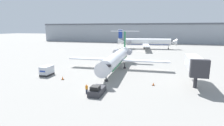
{
  "coord_description": "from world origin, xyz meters",
  "views": [
    {
      "loc": [
        11.0,
        -28.5,
        11.8
      ],
      "look_at": [
        0.0,
        12.13,
        3.33
      ],
      "focal_mm": 28.0,
      "sensor_mm": 36.0,
      "label": 1
    }
  ],
  "objects_px": {
    "traffic_cone_left": "(63,78)",
    "worker_near_tug": "(87,89)",
    "traffic_cone_right": "(153,84)",
    "luggage_cart": "(47,71)",
    "airplane_parked_far_left": "(146,42)",
    "jet_bridge": "(195,64)",
    "airplane_main": "(117,57)",
    "pushback_tug": "(97,90)"
  },
  "relations": [
    {
      "from": "traffic_cone_right",
      "to": "luggage_cart",
      "type": "bearing_deg",
      "value": 177.49
    },
    {
      "from": "luggage_cart",
      "to": "airplane_parked_far_left",
      "type": "bearing_deg",
      "value": 73.01
    },
    {
      "from": "worker_near_tug",
      "to": "jet_bridge",
      "type": "bearing_deg",
      "value": 28.68
    },
    {
      "from": "airplane_parked_far_left",
      "to": "jet_bridge",
      "type": "distance_m",
      "value": 64.99
    },
    {
      "from": "traffic_cone_left",
      "to": "traffic_cone_right",
      "type": "relative_size",
      "value": 1.34
    },
    {
      "from": "traffic_cone_left",
      "to": "jet_bridge",
      "type": "xyz_separation_m",
      "value": [
        28.6,
        4.03,
        4.05
      ]
    },
    {
      "from": "airplane_main",
      "to": "worker_near_tug",
      "type": "relative_size",
      "value": 17.32
    },
    {
      "from": "luggage_cart",
      "to": "jet_bridge",
      "type": "relative_size",
      "value": 0.32
    },
    {
      "from": "luggage_cart",
      "to": "worker_near_tug",
      "type": "relative_size",
      "value": 1.9
    },
    {
      "from": "airplane_main",
      "to": "airplane_parked_far_left",
      "type": "height_order",
      "value": "airplane_parked_far_left"
    },
    {
      "from": "worker_near_tug",
      "to": "jet_bridge",
      "type": "xyz_separation_m",
      "value": [
        19.67,
        10.76,
        3.48
      ]
    },
    {
      "from": "pushback_tug",
      "to": "traffic_cone_left",
      "type": "relative_size",
      "value": 5.59
    },
    {
      "from": "airplane_parked_far_left",
      "to": "jet_bridge",
      "type": "relative_size",
      "value": 3.37
    },
    {
      "from": "pushback_tug",
      "to": "luggage_cart",
      "type": "xyz_separation_m",
      "value": [
        -16.65,
        8.68,
        0.53
      ]
    },
    {
      "from": "luggage_cart",
      "to": "airplane_parked_far_left",
      "type": "height_order",
      "value": "airplane_parked_far_left"
    },
    {
      "from": "airplane_parked_far_left",
      "to": "traffic_cone_left",
      "type": "bearing_deg",
      "value": -101.71
    },
    {
      "from": "airplane_main",
      "to": "worker_near_tug",
      "type": "bearing_deg",
      "value": -91.91
    },
    {
      "from": "pushback_tug",
      "to": "luggage_cart",
      "type": "distance_m",
      "value": 18.78
    },
    {
      "from": "worker_near_tug",
      "to": "traffic_cone_left",
      "type": "xyz_separation_m",
      "value": [
        -8.93,
        6.74,
        -0.58
      ]
    },
    {
      "from": "pushback_tug",
      "to": "luggage_cart",
      "type": "relative_size",
      "value": 1.31
    },
    {
      "from": "traffic_cone_left",
      "to": "luggage_cart",
      "type": "bearing_deg",
      "value": 157.59
    },
    {
      "from": "pushback_tug",
      "to": "airplane_parked_far_left",
      "type": "height_order",
      "value": "airplane_parked_far_left"
    },
    {
      "from": "airplane_main",
      "to": "worker_near_tug",
      "type": "distance_m",
      "value": 20.95
    },
    {
      "from": "airplane_main",
      "to": "traffic_cone_right",
      "type": "bearing_deg",
      "value": -49.63
    },
    {
      "from": "luggage_cart",
      "to": "worker_near_tug",
      "type": "height_order",
      "value": "luggage_cart"
    },
    {
      "from": "luggage_cart",
      "to": "jet_bridge",
      "type": "xyz_separation_m",
      "value": [
        34.47,
        1.6,
        3.25
      ]
    },
    {
      "from": "jet_bridge",
      "to": "airplane_main",
      "type": "bearing_deg",
      "value": 152.12
    },
    {
      "from": "airplane_parked_far_left",
      "to": "jet_bridge",
      "type": "height_order",
      "value": "airplane_parked_far_left"
    },
    {
      "from": "jet_bridge",
      "to": "worker_near_tug",
      "type": "bearing_deg",
      "value": -151.32
    },
    {
      "from": "pushback_tug",
      "to": "worker_near_tug",
      "type": "height_order",
      "value": "worker_near_tug"
    },
    {
      "from": "airplane_main",
      "to": "jet_bridge",
      "type": "bearing_deg",
      "value": -27.88
    },
    {
      "from": "airplane_main",
      "to": "worker_near_tug",
      "type": "height_order",
      "value": "airplane_main"
    },
    {
      "from": "traffic_cone_left",
      "to": "airplane_parked_far_left",
      "type": "distance_m",
      "value": 68.87
    },
    {
      "from": "airplane_parked_far_left",
      "to": "pushback_tug",
      "type": "bearing_deg",
      "value": -92.48
    },
    {
      "from": "pushback_tug",
      "to": "traffic_cone_right",
      "type": "height_order",
      "value": "pushback_tug"
    },
    {
      "from": "jet_bridge",
      "to": "traffic_cone_right",
      "type": "bearing_deg",
      "value": -161.18
    },
    {
      "from": "airplane_main",
      "to": "airplane_parked_far_left",
      "type": "distance_m",
      "value": 53.46
    },
    {
      "from": "traffic_cone_left",
      "to": "jet_bridge",
      "type": "distance_m",
      "value": 29.16
    },
    {
      "from": "worker_near_tug",
      "to": "jet_bridge",
      "type": "relative_size",
      "value": 0.17
    },
    {
      "from": "traffic_cone_left",
      "to": "worker_near_tug",
      "type": "bearing_deg",
      "value": -37.04
    },
    {
      "from": "luggage_cart",
      "to": "pushback_tug",
      "type": "bearing_deg",
      "value": -27.55
    },
    {
      "from": "worker_near_tug",
      "to": "airplane_parked_far_left",
      "type": "bearing_deg",
      "value": 86.12
    }
  ]
}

